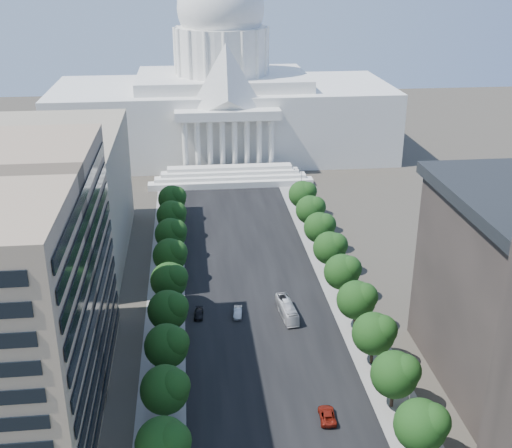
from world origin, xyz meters
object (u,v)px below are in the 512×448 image
object	(u,v)px
car_silver	(238,312)
city_bus	(287,310)
car_dark_b	(199,314)
car_red	(327,415)

from	to	relation	value
car_silver	city_bus	bearing A→B (deg)	-0.55
car_silver	city_bus	world-z (taller)	city_bus
car_dark_b	city_bus	distance (m)	17.85
car_red	car_dark_b	xyz separation A→B (m)	(-19.24, 33.35, -0.10)
car_silver	car_red	size ratio (longest dim) A/B	0.87
car_red	city_bus	distance (m)	31.82
car_red	car_dark_b	size ratio (longest dim) A/B	1.21
car_dark_b	car_silver	bearing A→B (deg)	1.91
car_dark_b	city_bus	size ratio (longest dim) A/B	0.42
car_silver	city_bus	xyz separation A→B (m)	(9.89, -1.18, 0.69)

